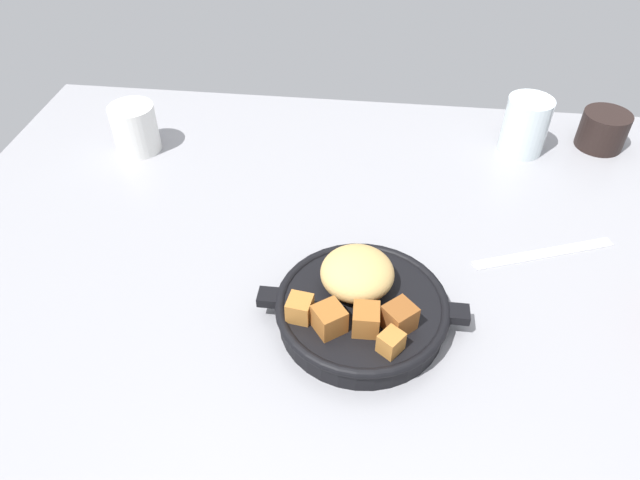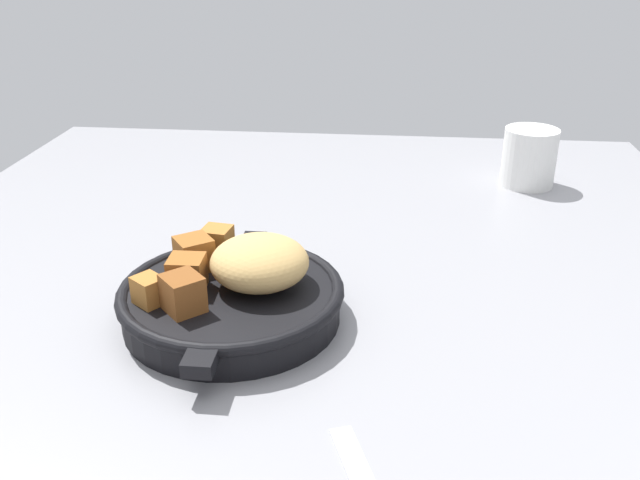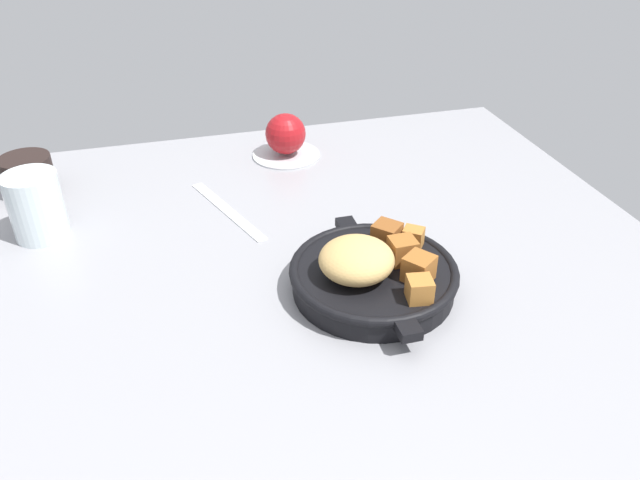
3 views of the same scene
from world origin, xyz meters
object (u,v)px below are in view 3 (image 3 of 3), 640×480
(butter_knife, at_px, (227,210))
(water_glass_tall, at_px, (36,206))
(cast_iron_skillet, at_px, (373,273))
(red_apple, at_px, (286,134))
(coffee_mug_dark, at_px, (28,176))

(butter_knife, relative_size, water_glass_tall, 2.18)
(cast_iron_skillet, relative_size, red_apple, 3.56)
(red_apple, distance_m, butter_knife, 0.21)
(red_apple, height_order, coffee_mug_dark, red_apple)
(red_apple, height_order, water_glass_tall, water_glass_tall)
(water_glass_tall, bearing_deg, red_apple, -67.02)
(coffee_mug_dark, bearing_deg, red_apple, -86.03)
(butter_knife, xyz_separation_m, coffee_mug_dark, (0.14, 0.28, 0.03))
(butter_knife, relative_size, coffee_mug_dark, 2.64)
(red_apple, bearing_deg, coffee_mug_dark, 93.97)
(cast_iron_skillet, height_order, water_glass_tall, water_glass_tall)
(water_glass_tall, xyz_separation_m, coffee_mug_dark, (0.13, 0.03, -0.02))
(red_apple, bearing_deg, water_glass_tall, 112.98)
(coffee_mug_dark, bearing_deg, cast_iron_skillet, -131.28)
(butter_knife, bearing_deg, cast_iron_skillet, -169.60)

